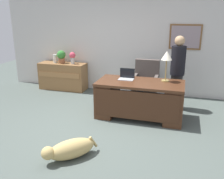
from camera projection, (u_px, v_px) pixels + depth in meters
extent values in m
plane|color=#4C5651|center=(92.00, 130.00, 4.75)|extent=(12.00, 12.00, 0.00)
cube|color=silver|center=(125.00, 43.00, 6.72)|extent=(7.00, 0.12, 2.70)
cube|color=brown|center=(185.00, 37.00, 6.17)|extent=(0.77, 0.03, 0.62)
cube|color=gray|center=(185.00, 37.00, 6.16)|extent=(0.69, 0.01, 0.54)
cube|color=#4C2B19|center=(140.00, 83.00, 5.13)|extent=(1.78, 0.86, 0.05)
cube|color=#4C2B19|center=(108.00, 98.00, 5.44)|extent=(0.36, 0.80, 0.73)
cube|color=#4C2B19|center=(174.00, 104.00, 5.06)|extent=(0.36, 0.80, 0.73)
cube|color=#412415|center=(136.00, 106.00, 4.87)|extent=(1.68, 0.04, 0.58)
cube|color=olive|center=(63.00, 76.00, 7.16)|extent=(1.35, 0.48, 0.76)
cube|color=#A16F40|center=(59.00, 75.00, 6.91)|extent=(1.25, 0.02, 0.14)
cube|color=#564C47|center=(145.00, 88.00, 6.12)|extent=(0.60, 0.58, 0.18)
cylinder|color=black|center=(145.00, 97.00, 6.19)|extent=(0.10, 0.10, 0.28)
cylinder|color=black|center=(145.00, 101.00, 6.22)|extent=(0.52, 0.52, 0.05)
cube|color=#564C47|center=(147.00, 71.00, 6.22)|extent=(0.60, 0.12, 0.57)
cube|color=#564C47|center=(135.00, 79.00, 6.13)|extent=(0.08, 0.50, 0.22)
cube|color=#564C47|center=(156.00, 81.00, 5.99)|extent=(0.08, 0.50, 0.22)
cylinder|color=#262323|center=(176.00, 92.00, 5.73)|extent=(0.26, 0.26, 0.80)
cylinder|color=black|center=(178.00, 61.00, 5.51)|extent=(0.32, 0.32, 0.65)
sphere|color=tan|center=(180.00, 41.00, 5.38)|extent=(0.22, 0.22, 0.22)
ellipsoid|color=tan|center=(72.00, 149.00, 3.82)|extent=(0.72, 0.74, 0.30)
sphere|color=tan|center=(48.00, 153.00, 3.63)|extent=(0.20, 0.20, 0.20)
cylinder|color=tan|center=(93.00, 142.00, 3.99)|extent=(0.13, 0.14, 0.21)
cube|color=#B2B5BA|center=(126.00, 79.00, 5.30)|extent=(0.32, 0.22, 0.01)
cube|color=black|center=(127.00, 73.00, 5.36)|extent=(0.32, 0.01, 0.21)
cylinder|color=#9E8447|center=(165.00, 81.00, 5.17)|extent=(0.16, 0.16, 0.02)
cylinder|color=#9E8447|center=(166.00, 70.00, 5.10)|extent=(0.02, 0.02, 0.43)
cone|color=silver|center=(167.00, 55.00, 5.01)|extent=(0.22, 0.22, 0.18)
cylinder|color=#B8BBBF|center=(73.00, 61.00, 6.93)|extent=(0.10, 0.10, 0.17)
sphere|color=#D44359|center=(72.00, 55.00, 6.89)|extent=(0.17, 0.17, 0.17)
cylinder|color=silver|center=(55.00, 59.00, 7.07)|extent=(0.11, 0.11, 0.24)
cylinder|color=brown|center=(62.00, 61.00, 7.03)|extent=(0.18, 0.18, 0.14)
sphere|color=#348233|center=(61.00, 55.00, 6.98)|extent=(0.24, 0.24, 0.24)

